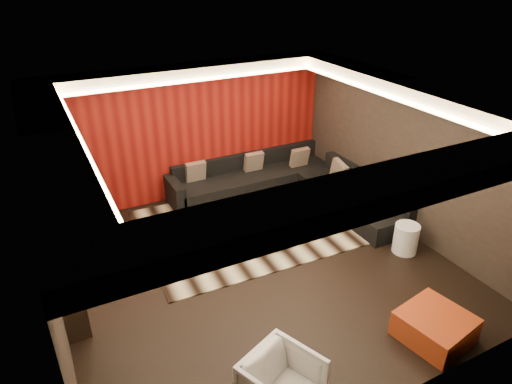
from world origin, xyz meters
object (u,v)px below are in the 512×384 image
coffee_table (260,241)px  white_side_table (406,238)px  drum_stool (158,230)px  orange_ottoman (435,327)px  sectional_sofa (289,186)px

coffee_table → white_side_table: (2.17, -1.28, 0.15)m
drum_stool → orange_ottoman: 4.77m
coffee_table → drum_stool: (-1.53, 1.00, 0.11)m
drum_stool → white_side_table: white_side_table is taller
white_side_table → orange_ottoman: (-1.11, -1.72, -0.08)m
drum_stool → sectional_sofa: bearing=7.1°
orange_ottoman → sectional_sofa: sectional_sofa is taller
drum_stool → orange_ottoman: size_ratio=0.47×
white_side_table → orange_ottoman: size_ratio=0.62×
drum_stool → sectional_sofa: sectional_sofa is taller
coffee_table → white_side_table: size_ratio=2.10×
coffee_table → orange_ottoman: bearing=-70.4°
orange_ottoman → coffee_table: bearing=109.6°
sectional_sofa → drum_stool: bearing=-172.9°
white_side_table → orange_ottoman: 2.04m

